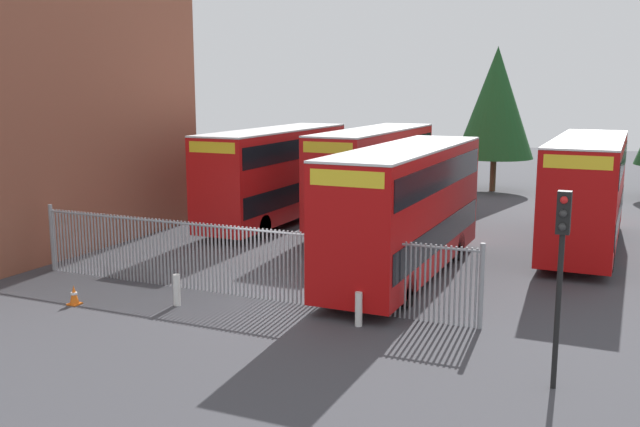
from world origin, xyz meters
name	(u,v)px	position (x,y,z in m)	size (l,w,h in m)	color
ground_plane	(360,246)	(0.00, 8.00, 0.00)	(100.00, 100.00, 0.00)	#3D3D42
depot_building_brick	(7,106)	(-12.41, 2.05, 5.63)	(6.34, 16.35, 11.26)	brown
palisade_fence	(237,258)	(-1.00, 0.00, 1.18)	(15.12, 0.14, 2.35)	gray
double_decker_bus_near_gate	(406,206)	(3.03, 4.35, 2.42)	(2.54, 10.81, 4.42)	#B70C0C
double_decker_bus_behind_fence_left	(374,172)	(-1.17, 12.74, 2.42)	(2.54, 10.81, 4.42)	red
double_decker_bus_behind_fence_right	(587,189)	(8.29, 11.11, 2.42)	(2.54, 10.81, 4.42)	#B70C0C
double_decker_bus_far_back	(276,172)	(-5.39, 10.95, 2.42)	(2.54, 10.81, 4.42)	red
bollard_near_left	(177,290)	(-2.12, -1.62, 0.47)	(0.20, 0.20, 0.95)	silver
bollard_center_front	(359,309)	(3.44, -1.13, 0.47)	(0.20, 0.20, 0.95)	silver
traffic_cone_by_gate	(74,295)	(-4.97, -2.79, 0.29)	(0.34, 0.34, 0.59)	orange
traffic_light_kerbside	(561,253)	(8.72, -3.17, 2.99)	(0.28, 0.33, 4.30)	black
tree_short_side	(496,103)	(1.99, 25.51, 5.37)	(4.66, 4.66, 8.70)	#4C3823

